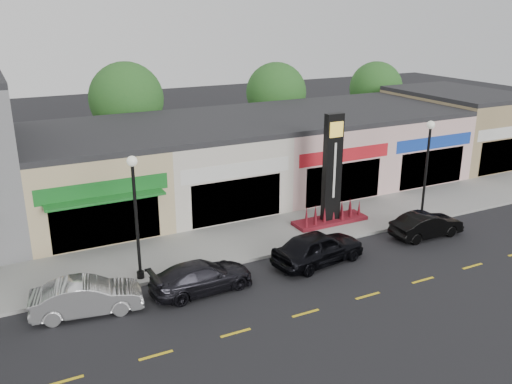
# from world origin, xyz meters

# --- Properties ---
(ground) EXTENTS (120.00, 120.00, 0.00)m
(ground) POSITION_xyz_m (0.00, 0.00, 0.00)
(ground) COLOR black
(ground) RESTS_ON ground
(sidewalk) EXTENTS (52.00, 4.30, 0.15)m
(sidewalk) POSITION_xyz_m (0.00, 4.35, 0.07)
(sidewalk) COLOR gray
(sidewalk) RESTS_ON ground
(curb) EXTENTS (52.00, 0.20, 0.15)m
(curb) POSITION_xyz_m (0.00, 2.10, 0.07)
(curb) COLOR gray
(curb) RESTS_ON ground
(shop_beige) EXTENTS (7.00, 10.85, 4.80)m
(shop_beige) POSITION_xyz_m (-8.50, 11.46, 2.40)
(shop_beige) COLOR tan
(shop_beige) RESTS_ON ground
(shop_cream) EXTENTS (7.00, 10.01, 4.80)m
(shop_cream) POSITION_xyz_m (-1.50, 11.47, 2.40)
(shop_cream) COLOR beige
(shop_cream) RESTS_ON ground
(shop_pink_w) EXTENTS (7.00, 10.01, 4.80)m
(shop_pink_w) POSITION_xyz_m (5.50, 11.47, 2.40)
(shop_pink_w) COLOR beige
(shop_pink_w) RESTS_ON ground
(shop_pink_e) EXTENTS (7.00, 10.01, 4.80)m
(shop_pink_e) POSITION_xyz_m (12.50, 11.47, 2.40)
(shop_pink_e) COLOR beige
(shop_pink_e) RESTS_ON ground
(shop_tan) EXTENTS (7.00, 10.01, 5.30)m
(shop_tan) POSITION_xyz_m (19.50, 11.48, 2.65)
(shop_tan) COLOR #8F7853
(shop_tan) RESTS_ON ground
(tree_rear_west) EXTENTS (5.20, 5.20, 7.83)m
(tree_rear_west) POSITION_xyz_m (-4.00, 19.50, 5.22)
(tree_rear_west) COLOR #382619
(tree_rear_west) RESTS_ON ground
(tree_rear_mid) EXTENTS (4.80, 4.80, 7.29)m
(tree_rear_mid) POSITION_xyz_m (8.00, 19.50, 4.88)
(tree_rear_mid) COLOR #382619
(tree_rear_mid) RESTS_ON ground
(tree_rear_east) EXTENTS (4.60, 4.60, 6.94)m
(tree_rear_east) POSITION_xyz_m (18.00, 19.50, 4.63)
(tree_rear_east) COLOR #382619
(tree_rear_east) RESTS_ON ground
(lamp_west_near) EXTENTS (0.44, 0.44, 5.47)m
(lamp_west_near) POSITION_xyz_m (-8.00, 2.50, 3.48)
(lamp_west_near) COLOR black
(lamp_west_near) RESTS_ON sidewalk
(lamp_east_near) EXTENTS (0.44, 0.44, 5.47)m
(lamp_east_near) POSITION_xyz_m (8.00, 2.50, 3.48)
(lamp_east_near) COLOR black
(lamp_east_near) RESTS_ON sidewalk
(pylon_sign) EXTENTS (4.20, 1.30, 6.00)m
(pylon_sign) POSITION_xyz_m (3.00, 4.20, 2.27)
(pylon_sign) COLOR #611011
(pylon_sign) RESTS_ON sidewalk
(car_white_van) EXTENTS (2.10, 4.38, 1.38)m
(car_white_van) POSITION_xyz_m (-10.54, 0.88, 0.69)
(car_white_van) COLOR silver
(car_white_van) RESTS_ON ground
(car_dark_sedan) EXTENTS (2.03, 4.50, 1.28)m
(car_dark_sedan) POSITION_xyz_m (-5.93, 0.51, 0.64)
(car_dark_sedan) COLOR black
(car_dark_sedan) RESTS_ON ground
(car_black_sedan) EXTENTS (2.48, 4.80, 1.56)m
(car_black_sedan) POSITION_xyz_m (-0.17, 0.51, 0.78)
(car_black_sedan) COLOR black
(car_black_sedan) RESTS_ON ground
(car_black_conv) EXTENTS (1.45, 3.95, 1.29)m
(car_black_conv) POSITION_xyz_m (6.53, 0.59, 0.65)
(car_black_conv) COLOR black
(car_black_conv) RESTS_ON ground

